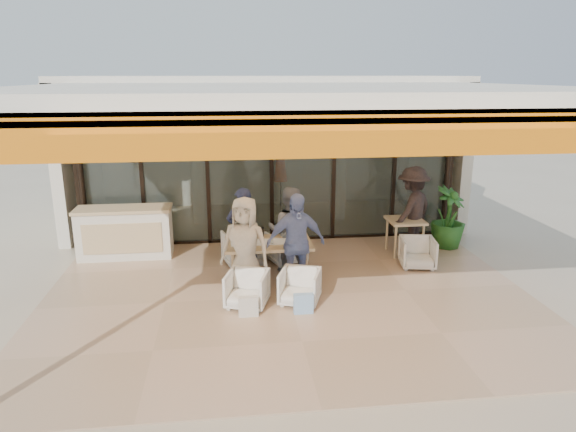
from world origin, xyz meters
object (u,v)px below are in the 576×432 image
chair_far_right (286,246)px  diner_navy (243,231)px  host_counter (125,232)px  chair_near_right (300,285)px  chair_near_left (247,288)px  diner_grey (289,230)px  potted_palm (449,218)px  side_table (405,224)px  diner_periwinkle (296,243)px  side_chair (418,251)px  diner_cream (245,246)px  chair_far_left (243,247)px  dining_table (268,245)px  standing_woman (412,210)px

chair_far_right → diner_navy: 1.09m
host_counter → chair_near_right: size_ratio=2.95×
chair_near_left → diner_grey: size_ratio=0.40×
potted_palm → side_table: bearing=-164.0°
diner_periwinkle → side_chair: (2.45, 0.81, -0.53)m
chair_far_right → diner_cream: size_ratio=0.40×
chair_near_left → chair_near_right: (0.84, -0.00, -0.01)m
chair_far_left → diner_periwinkle: size_ratio=0.42×
chair_far_right → chair_near_right: bearing=70.5°
diner_cream → diner_periwinkle: 0.84m
chair_far_right → diner_cream: (-0.84, -1.40, 0.50)m
side_table → diner_cream: bearing=-154.6°
side_table → potted_palm: size_ratio=0.57×
host_counter → dining_table: host_counter is taller
chair_far_left → diner_periwinkle: 1.71m
chair_near_left → potted_palm: size_ratio=0.49×
diner_cream → side_table: size_ratio=2.24×
chair_near_left → side_chair: side_chair is taller
chair_far_left → diner_navy: (0.00, -0.50, 0.46)m
chair_far_right → chair_near_left: size_ratio=1.04×
chair_near_left → dining_table: bearing=83.6°
dining_table → side_table: bearing=21.0°
host_counter → side_table: host_counter is taller
diner_navy → side_table: (3.29, 0.66, -0.18)m
chair_near_left → diner_cream: (0.00, 0.50, 0.51)m
diner_grey → diner_periwinkle: size_ratio=0.95×
host_counter → dining_table: 3.15m
host_counter → side_chair: size_ratio=2.87×
diner_navy → side_table: diner_navy is taller
dining_table → side_chair: bearing=7.0°
side_table → standing_woman: 0.34m
host_counter → potted_palm: size_ratio=1.41×
chair_near_left → side_chair: size_ratio=0.99×
chair_near_right → potted_palm: bearing=53.6°
dining_table → side_chair: dining_table is taller
chair_near_left → host_counter: bearing=149.2°
chair_far_right → diner_periwinkle: 1.49m
chair_near_left → diner_cream: diner_cream is taller
diner_periwinkle → chair_near_left: bearing=-158.0°
chair_far_left → chair_near_left: chair_far_left is taller
chair_near_right → diner_navy: (-0.84, 1.40, 0.50)m
chair_far_right → side_table: 2.47m
chair_far_left → chair_near_left: (0.00, -1.90, -0.04)m
dining_table → potted_palm: bearing=19.7°
chair_far_right → diner_grey: bearing=70.5°
diner_navy → diner_grey: bearing=172.9°
chair_far_right → potted_palm: potted_palm is taller
diner_grey → standing_woman: standing_woman is taller
side_table → host_counter: bearing=175.1°
chair_far_left → diner_grey: (0.84, -0.50, 0.45)m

